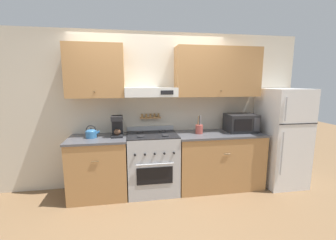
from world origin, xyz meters
TOP-DOWN VIEW (x-y plane):
  - ground_plane at (0.00, 0.00)m, footprint 16.00×16.00m
  - wall_back at (0.13, 0.62)m, footprint 5.20×0.46m
  - counter_left at (-0.83, 0.34)m, footprint 0.87×0.67m
  - counter_right at (1.11, 0.34)m, footprint 1.42×0.67m
  - stove_range at (0.00, 0.34)m, footprint 0.78×0.67m
  - refrigerator at (2.21, 0.28)m, footprint 0.66×0.76m
  - tea_kettle at (-0.92, 0.35)m, footprint 0.21×0.17m
  - coffee_maker at (-0.53, 0.38)m, footprint 0.17×0.22m
  - microwave at (1.50, 0.37)m, footprint 0.49×0.38m
  - utensil_crock at (0.77, 0.35)m, footprint 0.12×0.12m

SIDE VIEW (x-z plane):
  - ground_plane at x=0.00m, z-range 0.00..0.00m
  - counter_right at x=1.11m, z-range 0.00..0.92m
  - counter_left at x=-0.83m, z-range 0.00..0.92m
  - stove_range at x=0.00m, z-range -0.03..0.98m
  - refrigerator at x=2.21m, z-range 0.00..1.64m
  - tea_kettle at x=-0.92m, z-range 0.90..1.09m
  - utensil_crock at x=0.77m, z-range 0.85..1.15m
  - microwave at x=1.50m, z-range 0.92..1.22m
  - coffee_maker at x=-0.53m, z-range 0.93..1.25m
  - wall_back at x=0.13m, z-range 0.23..2.78m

